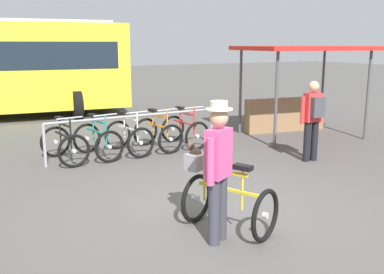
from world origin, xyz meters
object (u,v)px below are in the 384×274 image
Objects in this scene: racked_bike_teal at (98,141)px; market_stall at (295,81)px; pedestrian_with_backpack at (313,116)px; racked_bike_red at (185,131)px; racked_bike_black at (64,144)px; racked_bike_orange at (158,134)px; person_with_featured_bike at (218,167)px; racked_bike_white at (129,137)px; featured_bicycle at (221,193)px.

market_stall is at bearing 0.11° from racked_bike_teal.
racked_bike_red is at bearing 124.56° from pedestrian_with_backpack.
pedestrian_with_backpack reaches higher than racked_bike_red.
market_stall is (6.01, 0.04, 1.03)m from racked_bike_black.
racked_bike_teal is at bearing -177.73° from racked_bike_red.
person_with_featured_bike is at bearing -105.19° from racked_bike_orange.
racked_bike_white is at bearing -177.73° from racked_bike_orange.
market_stall reaches higher than racked_bike_orange.
person_with_featured_bike is at bearing -112.71° from racked_bike_red.
market_stall is (3.22, -0.07, 1.03)m from racked_bike_red.
pedestrian_with_backpack is at bearing 30.30° from featured_bicycle.
pedestrian_with_backpack is at bearing -123.53° from market_stall.
racked_bike_white is 4.72m from person_with_featured_bike.
racked_bike_white is 0.72× the size of pedestrian_with_backpack.
racked_bike_red is 0.94× the size of featured_bicycle.
featured_bicycle reaches higher than racked_bike_teal.
racked_bike_orange is at bearing 134.71° from pedestrian_with_backpack.
racked_bike_orange is 1.01× the size of racked_bike_red.
person_with_featured_bike is at bearing -79.80° from racked_bike_black.
racked_bike_black is 0.98× the size of racked_bike_orange.
racked_bike_orange is 3.41m from pedestrian_with_backpack.
racked_bike_red is at bearing 178.70° from market_stall.
pedestrian_with_backpack reaches higher than racked_bike_white.
racked_bike_orange is 0.70m from racked_bike_red.
person_with_featured_bike is 4.30m from pedestrian_with_backpack.
pedestrian_with_backpack is at bearing -37.61° from racked_bike_white.
person_with_featured_bike is (-0.24, -0.31, 0.46)m from featured_bicycle.
person_with_featured_bike reaches higher than pedestrian_with_backpack.
person_with_featured_bike is 1.05× the size of pedestrian_with_backpack.
pedestrian_with_backpack is at bearing 32.27° from person_with_featured_bike.
racked_bike_white is 3.91m from pedestrian_with_backpack.
racked_bike_orange is at bearing 179.34° from market_stall.
market_stall is (5.31, 0.01, 1.03)m from racked_bike_teal.
pedestrian_with_backpack reaches higher than featured_bicycle.
featured_bicycle reaches higher than racked_bike_red.
market_stall reaches higher than racked_bike_teal.
market_stall is at bearing 0.36° from racked_bike_black.
racked_bike_teal is 1.03× the size of racked_bike_white.
racked_bike_black is 0.97× the size of racked_bike_teal.
racked_bike_orange is at bearing -177.73° from racked_bike_red.
racked_bike_black is at bearing -179.64° from market_stall.
racked_bike_teal is 1.01× the size of racked_bike_orange.
person_with_featured_bike reaches higher than racked_bike_black.
featured_bicycle is at bearing -138.83° from market_stall.
racked_bike_teal is at bearing -177.73° from racked_bike_orange.
market_stall reaches higher than racked_bike_white.
racked_bike_teal is at bearing 91.58° from person_with_featured_bike.
market_stall reaches higher than featured_bicycle.
racked_bike_red is at bearing 2.27° from racked_bike_white.
pedestrian_with_backpack is (1.66, -2.41, 0.57)m from racked_bike_red.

